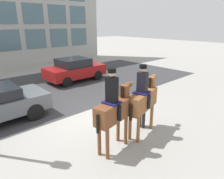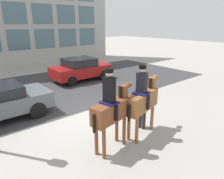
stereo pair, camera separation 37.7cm
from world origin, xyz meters
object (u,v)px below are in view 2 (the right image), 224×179
at_px(mounted_horse_companion, 143,99).
at_px(street_car_far_lane, 81,69).
at_px(pedestrian_bystander, 143,104).
at_px(mounted_horse_lead, 111,109).

xyz_separation_m(mounted_horse_companion, street_car_far_lane, (2.09, 7.57, -0.53)).
bearing_deg(street_car_far_lane, pedestrian_bystander, -103.63).
relative_size(mounted_horse_companion, pedestrian_bystander, 1.51).
distance_m(pedestrian_bystander, street_car_far_lane, 7.52).
distance_m(mounted_horse_companion, street_car_far_lane, 7.87).
distance_m(mounted_horse_lead, mounted_horse_companion, 1.37).
bearing_deg(pedestrian_bystander, mounted_horse_companion, 30.20).
bearing_deg(street_car_far_lane, mounted_horse_lead, -114.56).
distance_m(mounted_horse_companion, pedestrian_bystander, 0.54).
xyz_separation_m(pedestrian_bystander, street_car_far_lane, (1.77, 7.31, -0.19)).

